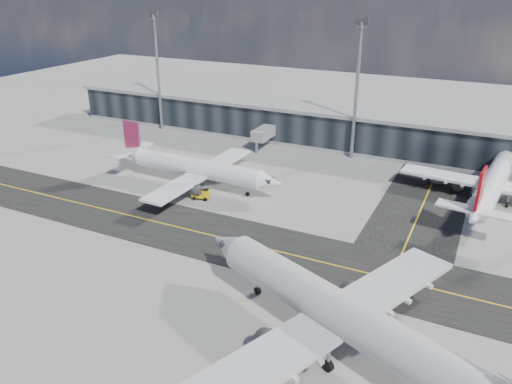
# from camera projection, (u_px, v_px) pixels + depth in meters

# --- Properties ---
(ground) EXTENTS (300.00, 300.00, 0.00)m
(ground) POSITION_uv_depth(u_px,v_px,m) (254.00, 261.00, 68.81)
(ground) COLOR gray
(ground) RESTS_ON ground
(taxiway_lanes) EXTENTS (180.00, 63.00, 0.03)m
(taxiway_lanes) POSITION_uv_depth(u_px,v_px,m) (308.00, 234.00, 76.08)
(taxiway_lanes) COLOR black
(taxiway_lanes) RESTS_ON ground
(terminal_concourse) EXTENTS (152.00, 19.80, 8.80)m
(terminal_concourse) POSITION_uv_depth(u_px,v_px,m) (361.00, 131.00, 112.47)
(terminal_concourse) COLOR black
(terminal_concourse) RESTS_ON ground
(floodlight_masts) EXTENTS (102.50, 0.70, 28.90)m
(floodlight_masts) POSITION_uv_depth(u_px,v_px,m) (357.00, 86.00, 102.20)
(floodlight_masts) COLOR gray
(floodlight_masts) RESTS_ON ground
(airliner_af) EXTENTS (35.51, 30.23, 10.54)m
(airliner_af) POSITION_uv_depth(u_px,v_px,m) (195.00, 168.00, 92.76)
(airliner_af) COLOR white
(airliner_af) RESTS_ON ground
(airliner_redtail) EXTENTS (32.04, 37.50, 11.10)m
(airliner_redtail) POSITION_uv_depth(u_px,v_px,m) (493.00, 183.00, 85.23)
(airliner_redtail) COLOR white
(airliner_redtail) RESTS_ON ground
(airliner_near) EXTENTS (42.75, 36.95, 13.22)m
(airliner_near) POSITION_uv_depth(u_px,v_px,m) (349.00, 319.00, 50.33)
(airliner_near) COLOR #BBBDC0
(airliner_near) RESTS_ON ground
(baggage_tug) EXTENTS (3.30, 2.21, 1.90)m
(baggage_tug) POSITION_uv_depth(u_px,v_px,m) (202.00, 194.00, 87.70)
(baggage_tug) COLOR #DFB80B
(baggage_tug) RESTS_ON ground
(service_van) EXTENTS (3.66, 6.27, 1.64)m
(service_van) POSITION_uv_depth(u_px,v_px,m) (437.00, 176.00, 96.29)
(service_van) COLOR white
(service_van) RESTS_ON ground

